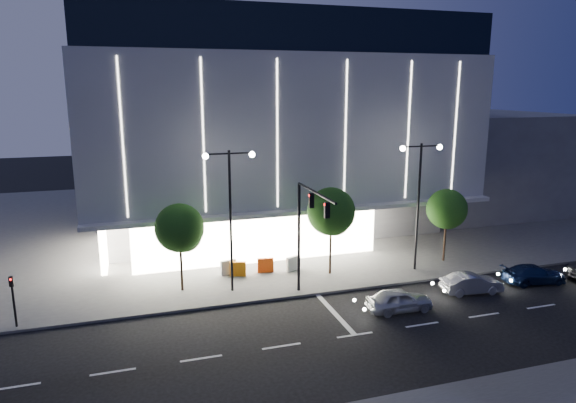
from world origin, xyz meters
The scene contains 18 objects.
ground centered at (0.00, 0.00, 0.00)m, with size 160.00×160.00×0.00m, color black.
sidewalk_museum centered at (5.00, 24.00, 0.07)m, with size 70.00×40.00×0.15m, color #474747.
museum centered at (2.98, 22.31, 9.27)m, with size 30.00×25.80×18.00m.
annex_building centered at (26.00, 24.00, 5.00)m, with size 16.00×20.00×10.00m, color #4C4C51.
traffic_mast centered at (1.00, 3.34, 5.03)m, with size 0.33×5.89×7.07m.
street_lamp_west centered at (-3.00, 6.00, 5.96)m, with size 3.16×0.36×9.00m.
street_lamp_east centered at (10.00, 6.00, 5.96)m, with size 3.16×0.36×9.00m.
ped_signal_far centered at (-15.00, 4.50, 1.89)m, with size 0.22×0.24×3.00m.
tree_left centered at (-5.97, 7.02, 4.03)m, with size 3.02×3.02×5.72m.
tree_mid centered at (4.03, 7.02, 4.33)m, with size 3.25×3.25×6.15m.
tree_right centered at (13.03, 7.02, 3.88)m, with size 2.91×2.91×5.51m.
car_lead centered at (5.68, 0.48, 0.66)m, with size 1.56×3.88×1.32m, color #B9BCC2.
car_second centered at (11.34, 1.49, 0.63)m, with size 1.33×3.83×1.26m, color #B4B6BC.
car_third centered at (16.32, 1.71, 0.61)m, with size 1.71×4.21×1.22m, color #122145.
barrier_a centered at (-2.15, 8.36, 0.65)m, with size 1.10×0.25×1.00m, color #CB6A0B.
barrier_b centered at (-2.70, 8.90, 0.65)m, with size 1.10×0.25×1.00m, color #BBBBBB.
barrier_c centered at (-0.17, 8.52, 0.65)m, with size 1.10×0.25×1.00m, color #FF4F0E.
barrier_d centered at (1.77, 8.32, 0.65)m, with size 1.10×0.25×1.00m, color silver.
Camera 1 is at (-8.64, -23.97, 12.66)m, focal length 32.00 mm.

